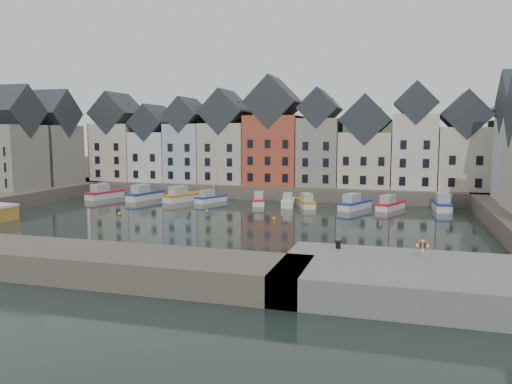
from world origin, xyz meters
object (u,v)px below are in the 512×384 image
at_px(boat_d, 210,198).
at_px(life_ring_post, 423,246).
at_px(boat_a, 104,194).
at_px(mooring_bollard, 338,244).

xyz_separation_m(boat_d, life_ring_post, (29.34, -35.29, 2.17)).
bearing_deg(boat_a, mooring_bollard, -26.70).
height_order(boat_a, life_ring_post, life_ring_post).
xyz_separation_m(mooring_bollard, life_ring_post, (5.85, -1.37, 0.55)).
height_order(boat_d, life_ring_post, boat_d).
distance_m(boat_d, life_ring_post, 45.94).
bearing_deg(mooring_bollard, boat_d, 124.71).
distance_m(boat_a, mooring_bollard, 53.32).
xyz_separation_m(boat_a, mooring_bollard, (41.60, -33.32, 1.52)).
relative_size(mooring_bollard, life_ring_post, 0.43).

